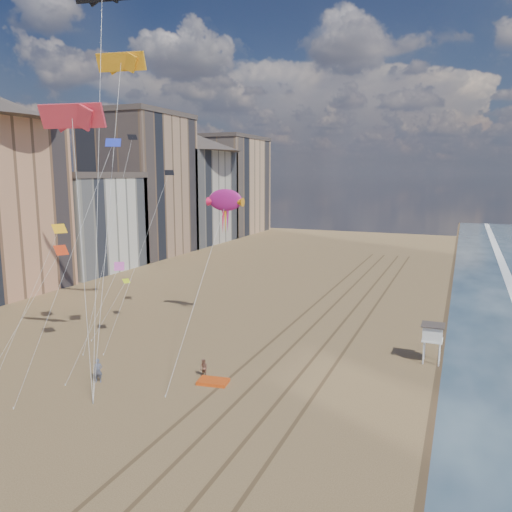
{
  "coord_description": "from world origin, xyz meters",
  "views": [
    {
      "loc": [
        15.89,
        -14.42,
        16.78
      ],
      "look_at": [
        -0.96,
        26.0,
        9.5
      ],
      "focal_mm": 35.0,
      "sensor_mm": 36.0,
      "label": 1
    }
  ],
  "objects_px": {
    "kite_flyer_a": "(98,371)",
    "kite_flyer_b": "(204,368)",
    "show_kite": "(225,201)",
    "grounded_kite": "(213,382)",
    "lifeguard_stand": "(433,333)"
  },
  "relations": [
    {
      "from": "grounded_kite",
      "to": "kite_flyer_b",
      "type": "relative_size",
      "value": 1.56
    },
    {
      "from": "grounded_kite",
      "to": "show_kite",
      "type": "xyz_separation_m",
      "value": [
        -5.6,
        13.92,
        13.78
      ]
    },
    {
      "from": "grounded_kite",
      "to": "kite_flyer_a",
      "type": "relative_size",
      "value": 1.23
    },
    {
      "from": "grounded_kite",
      "to": "kite_flyer_a",
      "type": "bearing_deg",
      "value": -167.21
    },
    {
      "from": "kite_flyer_a",
      "to": "kite_flyer_b",
      "type": "bearing_deg",
      "value": 4.75
    },
    {
      "from": "lifeguard_stand",
      "to": "grounded_kite",
      "type": "relative_size",
      "value": 1.47
    },
    {
      "from": "kite_flyer_a",
      "to": "grounded_kite",
      "type": "bearing_deg",
      "value": -3.67
    },
    {
      "from": "grounded_kite",
      "to": "show_kite",
      "type": "relative_size",
      "value": 0.11
    },
    {
      "from": "lifeguard_stand",
      "to": "kite_flyer_a",
      "type": "bearing_deg",
      "value": -148.94
    },
    {
      "from": "lifeguard_stand",
      "to": "kite_flyer_a",
      "type": "xyz_separation_m",
      "value": [
        -24.71,
        -14.88,
        -1.76
      ]
    },
    {
      "from": "show_kite",
      "to": "kite_flyer_a",
      "type": "relative_size",
      "value": 11.29
    },
    {
      "from": "lifeguard_stand",
      "to": "kite_flyer_b",
      "type": "relative_size",
      "value": 2.3
    },
    {
      "from": "show_kite",
      "to": "kite_flyer_a",
      "type": "height_order",
      "value": "show_kite"
    },
    {
      "from": "lifeguard_stand",
      "to": "kite_flyer_b",
      "type": "bearing_deg",
      "value": -148.34
    },
    {
      "from": "lifeguard_stand",
      "to": "kite_flyer_a",
      "type": "distance_m",
      "value": 28.9
    }
  ]
}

